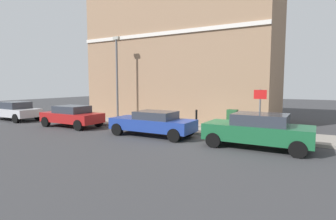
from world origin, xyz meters
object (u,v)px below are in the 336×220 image
(street_sign, at_px, (260,106))
(car_green, at_px, (258,130))
(car_silver, at_px, (14,111))
(lamppost, at_px, (117,75))
(car_red, at_px, (72,116))
(car_blue, at_px, (153,123))
(bollard_near_cabinet, at_px, (196,118))
(utility_cabinet, at_px, (232,121))
(bollard_far_kerb, at_px, (160,119))

(street_sign, bearing_deg, car_green, -171.41)
(car_silver, distance_m, lamppost, 8.59)
(lamppost, bearing_deg, car_red, 151.86)
(car_blue, height_order, car_silver, car_silver)
(car_green, distance_m, street_sign, 2.03)
(car_silver, xyz_separation_m, street_sign, (1.76, -17.35, 0.95))
(car_silver, bearing_deg, lamppost, -160.40)
(car_blue, relative_size, street_sign, 1.95)
(car_green, xyz_separation_m, car_blue, (0.01, 5.25, -0.08))
(car_green, distance_m, car_blue, 5.25)
(car_green, height_order, street_sign, street_sign)
(bollard_near_cabinet, relative_size, street_sign, 0.45)
(car_blue, bearing_deg, car_green, 179.44)
(car_red, height_order, utility_cabinet, car_red)
(car_silver, xyz_separation_m, bollard_far_kerb, (1.52, -11.89, -0.01))
(utility_cabinet, relative_size, lamppost, 0.20)
(car_red, relative_size, street_sign, 1.75)
(car_green, relative_size, lamppost, 0.76)
(car_green, bearing_deg, utility_cabinet, -56.35)
(car_blue, relative_size, bollard_far_kerb, 4.32)
(bollard_near_cabinet, height_order, street_sign, street_sign)
(car_red, bearing_deg, utility_cabinet, -163.25)
(car_silver, bearing_deg, utility_cabinet, -168.97)
(car_red, relative_size, utility_cabinet, 3.49)
(bollard_far_kerb, bearing_deg, car_silver, 97.31)
(car_green, bearing_deg, bollard_near_cabinet, -35.93)
(car_blue, relative_size, car_red, 1.12)
(bollard_far_kerb, height_order, lamppost, lamppost)
(car_green, height_order, lamppost, lamppost)
(bollard_far_kerb, distance_m, lamppost, 5.00)
(car_green, xyz_separation_m, car_red, (-0.01, 11.31, -0.06))
(car_blue, xyz_separation_m, bollard_far_kerb, (1.56, 0.49, 0.01))
(car_green, relative_size, utility_cabinet, 3.78)
(bollard_near_cabinet, height_order, bollard_far_kerb, same)
(car_green, xyz_separation_m, car_silver, (0.04, 17.62, -0.06))
(car_green, xyz_separation_m, street_sign, (1.81, 0.27, 0.89))
(utility_cabinet, bearing_deg, car_green, -146.47)
(bollard_near_cabinet, height_order, lamppost, lamppost)
(bollard_near_cabinet, distance_m, street_sign, 4.11)
(bollard_near_cabinet, distance_m, bollard_far_kerb, 2.17)
(car_red, xyz_separation_m, street_sign, (1.81, -11.03, 0.95))
(utility_cabinet, distance_m, lamppost, 8.38)
(car_blue, xyz_separation_m, utility_cabinet, (2.87, -3.34, -0.01))
(car_red, bearing_deg, car_green, 179.71)
(car_red, distance_m, street_sign, 11.22)
(car_silver, relative_size, utility_cabinet, 3.92)
(lamppost, bearing_deg, car_silver, 108.80)
(car_silver, distance_m, bollard_far_kerb, 11.98)
(car_silver, height_order, lamppost, lamppost)
(street_sign, bearing_deg, utility_cabinet, 56.72)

